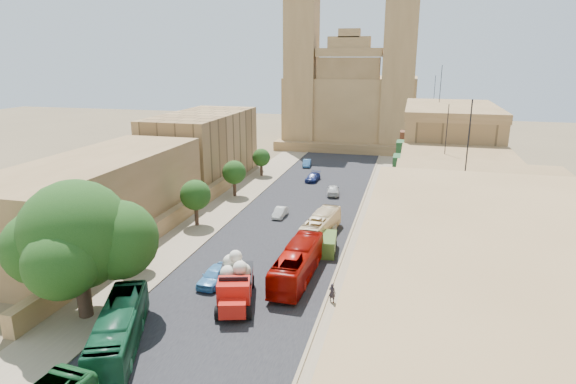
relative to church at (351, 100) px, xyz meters
The scene contains 32 objects.
ground 79.19m from the church, 90.00° to the right, with size 260.00×260.00×0.00m, color brown.
road_surface 49.54m from the church, 90.00° to the right, with size 14.00×140.00×0.01m, color black.
sidewalk_east 50.44m from the church, 78.94° to the right, with size 5.00×140.00×0.01m, color #877458.
sidewalk_west 50.44m from the church, 101.06° to the right, with size 5.00×140.00×0.01m, color #877458.
kerb_east 50.02m from the church, 81.81° to the right, with size 0.25×140.00×0.12m, color #877458.
kerb_west 50.02m from the church, 98.19° to the right, with size 0.25×140.00×0.12m, color #877458.
townhouse_a 83.22m from the church, 78.94° to the right, with size 9.00×14.00×16.40m.
townhouse_b 69.58m from the church, 76.73° to the right, with size 9.00×14.00×14.90m.
townhouse_c 56.00m from the church, 73.43° to the right, with size 9.00×14.00×17.40m.
townhouse_d 42.84m from the church, 68.07° to the right, with size 9.00×14.00×15.90m.
west_wall 60.55m from the church, 102.04° to the right, with size 1.00×40.00×1.80m, color olive.
west_building_low 63.45m from the church, 106.54° to the right, with size 10.00×28.00×8.40m, color brown.
west_building_mid 39.27m from the church, 117.48° to the right, with size 10.00×22.00×10.00m, color #9A7446.
church is the anchor object (origin of this frame).
ficus_tree 75.28m from the church, 97.19° to the right, with size 10.13×9.32×10.13m.
street_tree_a 67.69m from the church, 98.54° to the right, with size 2.79×2.79×4.29m.
street_tree_b 55.85m from the church, 100.38° to the right, with size 3.38×3.38×5.19m.
street_tree_c 44.22m from the church, 103.21° to the right, with size 3.17×3.17×4.87m.
street_tree_d 32.88m from the church, 108.09° to the right, with size 2.80×2.80×4.30m.
red_truck 70.48m from the church, 89.70° to the right, with size 4.19×6.97×3.85m.
olive_pickup 59.50m from the church, 84.75° to the right, with size 2.12×4.08×1.62m.
bus_green_north 78.18m from the church, 93.48° to the right, with size 2.32×9.90×2.76m, color #175735.
bus_red_east 65.56m from the church, 86.48° to the right, with size 2.39×10.23×2.85m, color #940A03.
bus_cream_east 55.47m from the church, 85.75° to the right, with size 2.07×8.85×2.46m, color #FFE2AF.
car_blue_a 68.09m from the church, 92.08° to the right, with size 1.70×4.21×1.44m, color #4A96CE.
car_white_a 50.36m from the church, 92.04° to the right, with size 1.16×3.32×1.09m, color silver.
car_cream 55.73m from the church, 85.37° to the right, with size 2.27×4.93×1.37m, color beige.
car_dkblue 33.28m from the church, 92.55° to the right, with size 1.66×4.08×1.18m, color navy.
car_white_b 39.80m from the church, 85.95° to the right, with size 1.63×4.06×1.38m, color silver.
car_blue_b 24.66m from the church, 101.13° to the right, with size 1.25×3.58×1.18m, color #326498.
pedestrian_a 69.11m from the church, 83.72° to the right, with size 0.56×0.37×1.53m, color #272229.
pedestrian_c 66.12m from the church, 81.91° to the right, with size 0.89×0.37×1.51m, color #2F2D36.
Camera 1 is at (12.53, -22.58, 18.18)m, focal length 30.00 mm.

